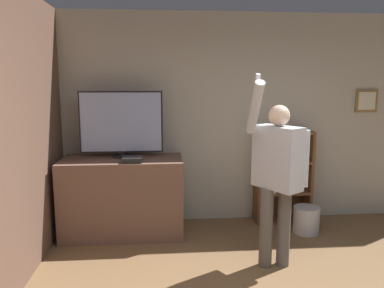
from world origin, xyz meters
TOP-DOWN VIEW (x-y plane):
  - wall_back at (0.00, 2.87)m, footprint 6.34×0.09m
  - wall_side_brick at (-2.20, 1.42)m, footprint 0.06×4.44m
  - tv_ledge at (-1.39, 2.43)m, footprint 1.43×0.66m
  - television at (-1.39, 2.52)m, footprint 0.98×0.22m
  - game_console at (-1.25, 2.24)m, footprint 0.22×0.21m
  - bookshelf at (0.60, 2.69)m, footprint 0.72×0.28m
  - person at (0.20, 1.48)m, footprint 0.62×0.57m
  - waste_bin at (0.84, 2.27)m, footprint 0.31×0.31m

SIDE VIEW (x-z plane):
  - waste_bin at x=0.84m, z-range 0.00..0.32m
  - tv_ledge at x=-1.39m, z-range 0.00..0.93m
  - bookshelf at x=0.60m, z-range -0.01..1.20m
  - game_console at x=-1.25m, z-range 0.93..0.99m
  - person at x=0.20m, z-range 0.03..1.94m
  - television at x=-1.39m, z-range 0.94..1.74m
  - wall_side_brick at x=-2.20m, z-range 0.00..2.70m
  - wall_back at x=0.00m, z-range 0.00..2.70m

